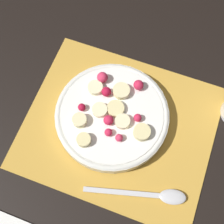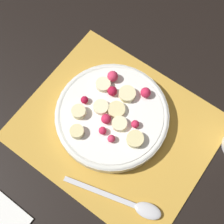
% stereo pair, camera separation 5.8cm
% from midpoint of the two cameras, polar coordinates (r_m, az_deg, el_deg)
% --- Properties ---
extents(ground_plane, '(3.00, 3.00, 0.00)m').
position_cam_midpoint_polar(ground_plane, '(0.61, -1.40, -3.14)').
color(ground_plane, black).
extents(placemat, '(0.36, 0.31, 0.01)m').
position_cam_midpoint_polar(placemat, '(0.61, -1.40, -3.05)').
color(placemat, gold).
rests_on(placemat, ground_plane).
extents(fruit_bowl, '(0.22, 0.22, 0.05)m').
position_cam_midpoint_polar(fruit_bowl, '(0.60, -2.78, -0.91)').
color(fruit_bowl, silver).
rests_on(fruit_bowl, placemat).
extents(spoon, '(0.18, 0.07, 0.01)m').
position_cam_midpoint_polar(spoon, '(0.58, 5.15, -15.35)').
color(spoon, silver).
rests_on(spoon, placemat).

